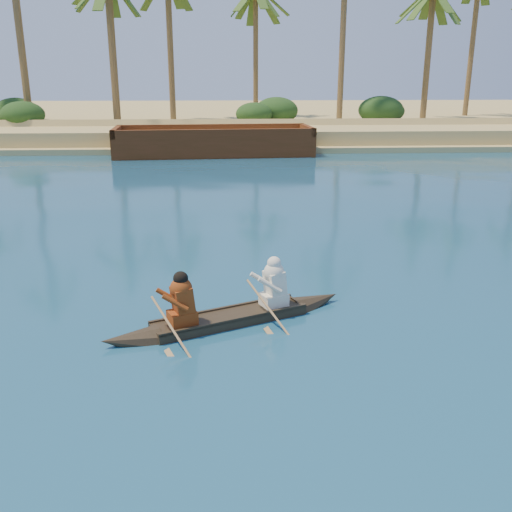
{
  "coord_description": "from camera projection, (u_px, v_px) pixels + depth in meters",
  "views": [
    {
      "loc": [
        2.74,
        -14.67,
        4.8
      ],
      "look_at": [
        3.39,
        -2.97,
        1.09
      ],
      "focal_mm": 40.0,
      "sensor_mm": 36.0,
      "label": 1
    }
  ],
  "objects": [
    {
      "name": "palm_grove",
      "position": [
        188.0,
        34.0,
        46.16
      ],
      "size": [
        110.0,
        14.0,
        16.0
      ],
      "primitive_type": null,
      "color": "#37541D",
      "rests_on": "ground"
    },
    {
      "name": "sandy_embankment",
      "position": [
        198.0,
        118.0,
        59.73
      ],
      "size": [
        150.0,
        51.0,
        1.5
      ],
      "color": "tan",
      "rests_on": "ground"
    },
    {
      "name": "barge_mid",
      "position": [
        214.0,
        143.0,
        36.1
      ],
      "size": [
        12.57,
        4.89,
        2.06
      ],
      "rotation": [
        0.0,
        0.0,
        0.06
      ],
      "color": "#5D2914",
      "rests_on": "ground"
    },
    {
      "name": "canoe",
      "position": [
        230.0,
        310.0,
        11.52
      ],
      "size": [
        5.07,
        2.78,
        1.45
      ],
      "rotation": [
        0.0,
        0.0,
        0.42
      ],
      "color": "#30251A",
      "rests_on": "ground"
    },
    {
      "name": "ground",
      "position": [
        124.0,
        263.0,
        15.26
      ],
      "size": [
        160.0,
        160.0,
        0.0
      ],
      "primitive_type": "plane",
      "color": "navy",
      "rests_on": "ground"
    },
    {
      "name": "shrub_cluster",
      "position": [
        189.0,
        124.0,
        44.88
      ],
      "size": [
        100.0,
        6.0,
        2.4
      ],
      "primitive_type": null,
      "color": "#193915",
      "rests_on": "ground"
    }
  ]
}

